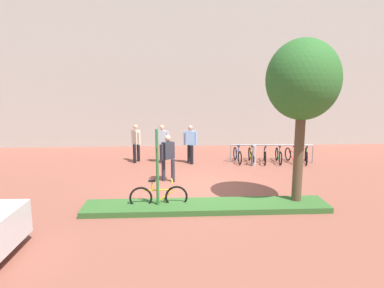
% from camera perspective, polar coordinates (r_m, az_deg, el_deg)
% --- Properties ---
extents(ground_plane, '(60.00, 60.00, 0.00)m').
position_cam_1_polar(ground_plane, '(11.85, 1.10, -7.34)').
color(ground_plane, brown).
extents(building_facade, '(28.00, 1.20, 10.00)m').
position_cam_1_polar(building_facade, '(19.76, -0.71, 14.42)').
color(building_facade, '#B2ADA3').
rests_on(building_facade, ground).
extents(planter_strip, '(7.00, 1.10, 0.16)m').
position_cam_1_polar(planter_strip, '(9.96, 2.40, -10.38)').
color(planter_strip, '#336028').
rests_on(planter_strip, ground).
extents(tree_sidewalk, '(2.05, 2.05, 4.80)m').
position_cam_1_polar(tree_sidewalk, '(10.09, 18.07, 9.94)').
color(tree_sidewalk, brown).
rests_on(tree_sidewalk, ground).
extents(parking_sign_post, '(0.08, 0.36, 2.33)m').
position_cam_1_polar(parking_sign_post, '(9.51, -5.86, -2.30)').
color(parking_sign_post, '#2D7238').
rests_on(parking_sign_post, ground).
extents(bike_at_sign, '(1.68, 0.42, 0.86)m').
position_cam_1_polar(bike_at_sign, '(9.95, -5.59, -8.79)').
color(bike_at_sign, black).
rests_on(bike_at_sign, ground).
extents(bike_rack_cluster, '(3.75, 1.84, 0.83)m').
position_cam_1_polar(bike_rack_cluster, '(15.80, 13.21, -1.81)').
color(bike_rack_cluster, '#99999E').
rests_on(bike_rack_cluster, ground).
extents(bollard_steel, '(0.16, 0.16, 0.90)m').
position_cam_1_polar(bollard_steel, '(15.00, 10.39, -1.94)').
color(bollard_steel, '#ADADB2').
rests_on(bollard_steel, ground).
extents(person_shirt_blue, '(0.43, 0.50, 1.72)m').
position_cam_1_polar(person_shirt_blue, '(15.56, -9.34, 0.53)').
color(person_shirt_blue, black).
rests_on(person_shirt_blue, ground).
extents(person_suited_navy, '(0.50, 0.44, 1.72)m').
position_cam_1_polar(person_suited_navy, '(12.39, -4.04, -1.87)').
color(person_suited_navy, '#2D2D38').
rests_on(person_suited_navy, ground).
extents(person_shirt_white, '(0.60, 0.49, 1.72)m').
position_cam_1_polar(person_shirt_white, '(15.29, -5.04, 0.46)').
color(person_shirt_white, '#383342').
rests_on(person_shirt_white, ground).
extents(person_casual_tan, '(0.60, 0.48, 1.72)m').
position_cam_1_polar(person_casual_tan, '(15.12, -0.28, 0.38)').
color(person_casual_tan, black).
rests_on(person_casual_tan, ground).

